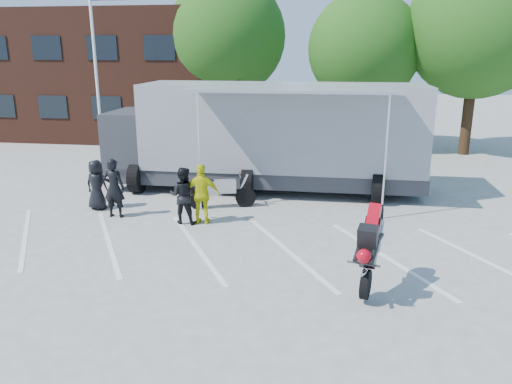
% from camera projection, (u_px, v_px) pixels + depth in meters
% --- Properties ---
extents(ground, '(100.00, 100.00, 0.00)m').
position_uv_depth(ground, '(177.00, 261.00, 11.99)').
color(ground, '#ACACA7').
rests_on(ground, ground).
extents(parking_bay_lines, '(18.09, 13.33, 0.01)m').
position_uv_depth(parking_bay_lines, '(189.00, 246.00, 12.93)').
color(parking_bay_lines, white).
rests_on(parking_bay_lines, ground).
extents(office_building, '(18.00, 8.00, 7.00)m').
position_uv_depth(office_building, '(102.00, 74.00, 29.56)').
color(office_building, '#4B2418').
rests_on(office_building, ground).
extents(flagpole, '(1.61, 0.12, 8.00)m').
position_uv_depth(flagpole, '(100.00, 46.00, 20.99)').
color(flagpole, white).
rests_on(flagpole, ground).
extents(tree_left, '(6.12, 6.12, 8.64)m').
position_uv_depth(tree_left, '(227.00, 37.00, 25.96)').
color(tree_left, '#382314').
rests_on(tree_left, ground).
extents(tree_mid, '(5.44, 5.44, 7.68)m').
position_uv_depth(tree_mid, '(364.00, 49.00, 24.19)').
color(tree_mid, '#382314').
rests_on(tree_mid, ground).
extents(tree_right, '(6.46, 6.46, 9.12)m').
position_uv_depth(tree_right, '(478.00, 28.00, 22.75)').
color(tree_right, '#382314').
rests_on(tree_right, ground).
extents(transporter_truck, '(11.91, 5.78, 3.78)m').
position_uv_depth(transporter_truck, '(268.00, 189.00, 18.21)').
color(transporter_truck, gray).
rests_on(transporter_truck, ground).
extents(parked_motorcycle, '(2.36, 1.32, 1.17)m').
position_uv_depth(parked_motorcycle, '(222.00, 207.00, 16.09)').
color(parked_motorcycle, '#B0B0B5').
rests_on(parked_motorcycle, ground).
extents(stunt_bike_rider, '(1.20, 1.88, 2.04)m').
position_uv_depth(stunt_bike_rider, '(370.00, 287.00, 10.69)').
color(stunt_bike_rider, black).
rests_on(stunt_bike_rider, ground).
extents(spectator_leather_a, '(0.87, 0.66, 1.60)m').
position_uv_depth(spectator_leather_a, '(97.00, 185.00, 15.72)').
color(spectator_leather_a, black).
rests_on(spectator_leather_a, ground).
extents(spectator_leather_b, '(0.68, 0.46, 1.81)m').
position_uv_depth(spectator_leather_b, '(114.00, 188.00, 14.96)').
color(spectator_leather_b, black).
rests_on(spectator_leather_b, ground).
extents(spectator_leather_c, '(0.82, 0.65, 1.68)m').
position_uv_depth(spectator_leather_c, '(183.00, 195.00, 14.43)').
color(spectator_leather_c, black).
rests_on(spectator_leather_c, ground).
extents(spectator_hivis, '(1.06, 0.50, 1.77)m').
position_uv_depth(spectator_hivis, '(202.00, 194.00, 14.38)').
color(spectator_hivis, '#D4D50B').
rests_on(spectator_hivis, ground).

